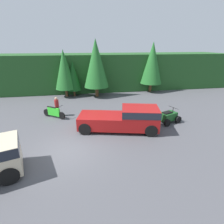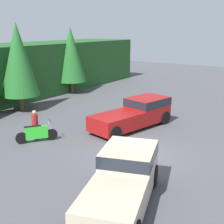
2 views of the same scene
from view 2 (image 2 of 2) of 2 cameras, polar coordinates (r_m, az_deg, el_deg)
ground_plane at (r=16.07m, az=4.00°, el=-7.79°), size 80.00×80.00×0.00m
tree_mid_right at (r=24.73m, az=-16.78°, el=9.16°), size 2.94×2.94×6.69m
tree_right at (r=30.68m, az=-7.50°, el=10.38°), size 2.81×2.81×6.38m
pickup_truck_red at (r=20.19m, az=4.52°, el=-0.09°), size 6.09×3.28×1.78m
pickup_truck_second at (r=11.67m, az=2.10°, el=-11.92°), size 5.42×3.44×1.78m
dirt_bike at (r=18.08m, az=-13.59°, el=-3.86°), size 1.98×1.42×1.19m
quad_atv at (r=23.93m, az=7.28°, el=1.06°), size 2.15×1.83×1.21m
rider_person at (r=18.37m, az=-13.89°, el=-2.09°), size 0.48×0.48×1.74m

